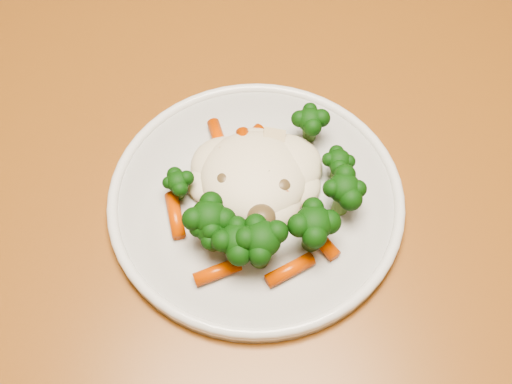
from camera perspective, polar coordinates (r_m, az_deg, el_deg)
dining_table at (r=0.72m, az=1.71°, el=-1.18°), size 1.31×1.09×0.75m
plate at (r=0.59m, az=0.00°, el=-0.71°), size 0.27×0.27×0.01m
meal at (r=0.56m, az=0.51°, el=-0.30°), size 0.18×0.18×0.05m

